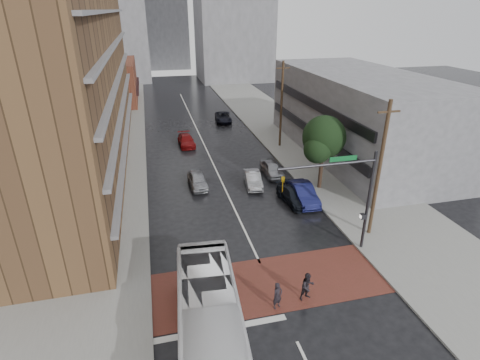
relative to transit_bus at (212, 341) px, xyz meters
name	(u,v)px	position (x,y,z in m)	size (l,w,h in m)	color
ground	(272,289)	(4.35, 4.46, -1.70)	(160.00, 160.00, 0.00)	black
crosswalk	(270,283)	(4.35, 4.96, -1.69)	(14.00, 5.00, 0.02)	maroon
sidewalk_west	(105,157)	(-7.15, 29.46, -1.63)	(9.00, 90.00, 0.15)	gray
sidewalk_east	(297,141)	(15.85, 29.46, -1.63)	(9.00, 90.00, 0.15)	gray
apartment_block	(53,23)	(-9.65, 28.46, 12.30)	(10.00, 44.00, 28.00)	brown
storefront_west	(113,82)	(-7.65, 58.46, 1.80)	(8.00, 16.00, 7.00)	brown
building_east	(359,114)	(20.85, 24.46, 2.80)	(11.00, 26.00, 9.00)	gray
distant_tower_west	(102,5)	(-9.65, 82.46, 14.30)	(18.00, 16.00, 32.00)	gray
distant_tower_center	(164,22)	(4.35, 99.46, 10.30)	(12.00, 10.00, 24.00)	gray
street_tree	(324,140)	(12.87, 16.49, 3.03)	(4.20, 4.10, 6.90)	#332319
signal_mast	(350,189)	(10.20, 6.96, 3.03)	(6.50, 0.30, 7.20)	#2D2D33
utility_pole_near	(379,170)	(13.15, 8.46, 3.44)	(1.60, 0.26, 10.00)	#473321
utility_pole_far	(281,104)	(13.15, 28.46, 3.44)	(1.60, 0.26, 10.00)	#473321
transit_bus	(212,341)	(0.00, 0.00, 0.00)	(2.86, 12.22, 3.40)	silver
pedestrian_a	(278,296)	(4.14, 2.96, -0.88)	(0.60, 0.39, 1.65)	black
pedestrian_b	(308,286)	(6.03, 3.22, -0.83)	(0.84, 0.66, 1.74)	black
car_travel_a	(198,180)	(1.97, 19.51, -1.03)	(1.59, 3.95, 1.34)	#96979C
car_travel_b	(253,179)	(7.05, 18.52, -1.04)	(1.40, 4.02, 1.32)	#B3B5BB
car_travel_c	(186,141)	(2.23, 31.43, -1.07)	(1.78, 4.38, 1.27)	maroon
suv_travel	(223,117)	(8.68, 40.88, -1.03)	(2.23, 4.83, 1.34)	black
car_parked_near	(303,193)	(10.38, 14.46, -0.92)	(1.65, 4.73, 1.56)	#15184B
car_parked_mid	(294,196)	(9.55, 14.46, -1.07)	(1.77, 4.35, 1.26)	black
car_parked_far	(272,169)	(9.55, 20.46, -1.00)	(1.65, 4.11, 1.40)	#919298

